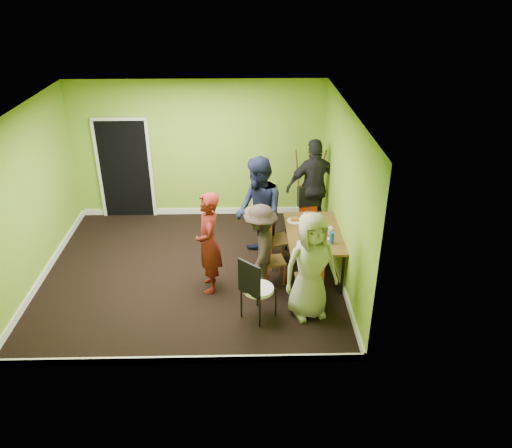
{
  "coord_description": "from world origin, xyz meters",
  "views": [
    {
      "loc": [
        0.92,
        -7.25,
        4.7
      ],
      "look_at": [
        1.09,
        0.0,
        0.91
      ],
      "focal_mm": 35.0,
      "sensor_mm": 36.0,
      "label": 1
    }
  ],
  "objects_px": {
    "chair_left_far": "(273,236)",
    "blue_bottle": "(332,238)",
    "orange_bottle": "(310,224)",
    "chair_left_near": "(269,257)",
    "chair_back_end": "(309,202)",
    "person_left_far": "(259,212)",
    "person_back_end": "(314,187)",
    "chair_front_end": "(310,277)",
    "chair_bentwood": "(255,287)",
    "thermos": "(316,223)",
    "person_front_end": "(311,266)",
    "easel": "(309,185)",
    "person_standing": "(209,243)",
    "dining_table": "(314,235)",
    "person_left_near": "(261,248)"
  },
  "relations": [
    {
      "from": "chair_left_far",
      "to": "blue_bottle",
      "type": "bearing_deg",
      "value": 38.58
    },
    {
      "from": "blue_bottle",
      "to": "orange_bottle",
      "type": "height_order",
      "value": "blue_bottle"
    },
    {
      "from": "chair_left_near",
      "to": "chair_back_end",
      "type": "distance_m",
      "value": 1.85
    },
    {
      "from": "person_left_far",
      "to": "person_back_end",
      "type": "height_order",
      "value": "person_left_far"
    },
    {
      "from": "chair_left_near",
      "to": "person_left_far",
      "type": "height_order",
      "value": "person_left_far"
    },
    {
      "from": "chair_front_end",
      "to": "chair_back_end",
      "type": "bearing_deg",
      "value": 79.32
    },
    {
      "from": "chair_left_far",
      "to": "orange_bottle",
      "type": "xyz_separation_m",
      "value": [
        0.61,
        -0.01,
        0.22
      ]
    },
    {
      "from": "chair_bentwood",
      "to": "thermos",
      "type": "distance_m",
      "value": 1.77
    },
    {
      "from": "person_back_end",
      "to": "person_front_end",
      "type": "height_order",
      "value": "person_back_end"
    },
    {
      "from": "easel",
      "to": "person_back_end",
      "type": "height_order",
      "value": "person_back_end"
    },
    {
      "from": "chair_back_end",
      "to": "blue_bottle",
      "type": "bearing_deg",
      "value": 83.56
    },
    {
      "from": "easel",
      "to": "person_standing",
      "type": "bearing_deg",
      "value": -127.35
    },
    {
      "from": "orange_bottle",
      "to": "person_standing",
      "type": "xyz_separation_m",
      "value": [
        -1.66,
        -0.69,
        0.05
      ]
    },
    {
      "from": "dining_table",
      "to": "thermos",
      "type": "relative_size",
      "value": 6.28
    },
    {
      "from": "person_front_end",
      "to": "chair_left_near",
      "type": "bearing_deg",
      "value": 107.37
    },
    {
      "from": "person_standing",
      "to": "person_left_near",
      "type": "height_order",
      "value": "person_standing"
    },
    {
      "from": "blue_bottle",
      "to": "chair_left_far",
      "type": "bearing_deg",
      "value": 146.08
    },
    {
      "from": "dining_table",
      "to": "chair_left_far",
      "type": "distance_m",
      "value": 0.7
    },
    {
      "from": "chair_left_near",
      "to": "chair_back_end",
      "type": "relative_size",
      "value": 0.87
    },
    {
      "from": "person_back_end",
      "to": "person_front_end",
      "type": "xyz_separation_m",
      "value": [
        -0.38,
        -2.62,
        -0.1
      ]
    },
    {
      "from": "chair_left_near",
      "to": "chair_front_end",
      "type": "bearing_deg",
      "value": 28.96
    },
    {
      "from": "dining_table",
      "to": "chair_back_end",
      "type": "xyz_separation_m",
      "value": [
        0.07,
        1.3,
        -0.0
      ]
    },
    {
      "from": "chair_bentwood",
      "to": "person_front_end",
      "type": "bearing_deg",
      "value": 50.93
    },
    {
      "from": "dining_table",
      "to": "person_left_far",
      "type": "xyz_separation_m",
      "value": [
        -0.9,
        0.35,
        0.26
      ]
    },
    {
      "from": "dining_table",
      "to": "person_front_end",
      "type": "bearing_deg",
      "value": -99.41
    },
    {
      "from": "person_left_near",
      "to": "thermos",
      "type": "bearing_deg",
      "value": 132.82
    },
    {
      "from": "person_standing",
      "to": "person_front_end",
      "type": "relative_size",
      "value": 1.01
    },
    {
      "from": "chair_left_near",
      "to": "thermos",
      "type": "relative_size",
      "value": 3.57
    },
    {
      "from": "chair_left_far",
      "to": "blue_bottle",
      "type": "xyz_separation_m",
      "value": [
        0.89,
        -0.6,
        0.28
      ]
    },
    {
      "from": "chair_front_end",
      "to": "person_back_end",
      "type": "relative_size",
      "value": 0.5
    },
    {
      "from": "dining_table",
      "to": "person_left_far",
      "type": "distance_m",
      "value": 1.0
    },
    {
      "from": "chair_left_near",
      "to": "person_standing",
      "type": "xyz_separation_m",
      "value": [
        -0.96,
        -0.15,
        0.36
      ]
    },
    {
      "from": "easel",
      "to": "person_left_far",
      "type": "bearing_deg",
      "value": -123.32
    },
    {
      "from": "thermos",
      "to": "blue_bottle",
      "type": "relative_size",
      "value": 1.21
    },
    {
      "from": "chair_left_far",
      "to": "chair_left_near",
      "type": "relative_size",
      "value": 1.18
    },
    {
      "from": "chair_bentwood",
      "to": "thermos",
      "type": "relative_size",
      "value": 4.32
    },
    {
      "from": "thermos",
      "to": "person_left_near",
      "type": "height_order",
      "value": "person_left_near"
    },
    {
      "from": "chair_bentwood",
      "to": "person_left_far",
      "type": "bearing_deg",
      "value": 129.39
    },
    {
      "from": "chair_left_far",
      "to": "chair_left_near",
      "type": "xyz_separation_m",
      "value": [
        -0.09,
        -0.55,
        -0.09
      ]
    },
    {
      "from": "person_standing",
      "to": "person_front_end",
      "type": "distance_m",
      "value": 1.67
    },
    {
      "from": "easel",
      "to": "chair_left_far",
      "type": "bearing_deg",
      "value": -114.87
    },
    {
      "from": "person_standing",
      "to": "person_left_far",
      "type": "bearing_deg",
      "value": 129.89
    },
    {
      "from": "dining_table",
      "to": "chair_bentwood",
      "type": "xyz_separation_m",
      "value": [
        -1.0,
        -1.3,
        -0.13
      ]
    },
    {
      "from": "thermos",
      "to": "orange_bottle",
      "type": "xyz_separation_m",
      "value": [
        -0.09,
        0.1,
        -0.08
      ]
    },
    {
      "from": "chair_left_far",
      "to": "person_front_end",
      "type": "relative_size",
      "value": 0.6
    },
    {
      "from": "blue_bottle",
      "to": "person_left_far",
      "type": "xyz_separation_m",
      "value": [
        -1.14,
        0.74,
        0.11
      ]
    },
    {
      "from": "chair_left_far",
      "to": "person_back_end",
      "type": "distance_m",
      "value": 1.53
    },
    {
      "from": "chair_left_near",
      "to": "chair_bentwood",
      "type": "distance_m",
      "value": 1.0
    },
    {
      "from": "orange_bottle",
      "to": "person_left_near",
      "type": "xyz_separation_m",
      "value": [
        -0.85,
        -0.67,
        -0.06
      ]
    },
    {
      "from": "chair_left_far",
      "to": "chair_bentwood",
      "type": "height_order",
      "value": "chair_bentwood"
    }
  ]
}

